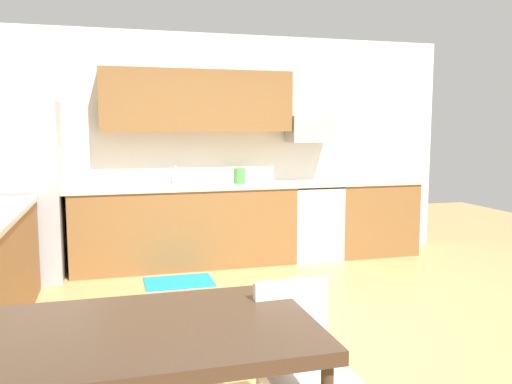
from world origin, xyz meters
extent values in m
plane|color=tan|center=(0.00, 0.00, 0.00)|extent=(12.00, 12.00, 0.00)
cube|color=white|center=(0.00, 2.65, 1.35)|extent=(5.80, 0.10, 2.70)
cube|color=brown|center=(-0.49, 2.30, 0.45)|extent=(2.53, 0.60, 0.90)
cube|color=brown|center=(1.89, 2.30, 0.45)|extent=(1.02, 0.60, 0.90)
cube|color=beige|center=(0.00, 2.30, 0.92)|extent=(4.80, 0.64, 0.04)
cube|color=brown|center=(-0.30, 2.43, 1.90)|extent=(2.20, 0.34, 0.70)
cube|color=#9EA0A5|center=(-2.18, 2.22, 0.93)|extent=(0.76, 0.70, 1.86)
cube|color=white|center=(1.08, 2.30, 0.44)|extent=(0.60, 0.60, 0.88)
cube|color=black|center=(1.08, 2.30, 0.90)|extent=(0.60, 0.60, 0.03)
cube|color=#9EA0A5|center=(1.08, 2.40, 1.58)|extent=(0.54, 0.36, 0.32)
cube|color=#A5A8AD|center=(-0.56, 2.30, 0.88)|extent=(0.48, 0.40, 0.14)
cylinder|color=#B2B5BA|center=(-0.56, 2.48, 1.04)|extent=(0.02, 0.02, 0.24)
cube|color=#422D1E|center=(-1.16, -1.52, 0.73)|extent=(1.40, 0.90, 0.06)
cylinder|color=#422D1E|center=(-0.52, -1.13, 0.35)|extent=(0.05, 0.05, 0.70)
cube|color=white|center=(-0.46, -1.49, 0.45)|extent=(0.41, 0.41, 0.05)
cube|color=white|center=(-0.46, -1.31, 0.65)|extent=(0.38, 0.05, 0.40)
cube|color=#198CBF|center=(-0.65, 1.65, 0.01)|extent=(0.70, 0.50, 0.01)
cylinder|color=#4CA54C|center=(0.17, 2.35, 1.02)|extent=(0.14, 0.14, 0.20)
camera|label=1|loc=(-1.31, -3.69, 1.59)|focal=37.11mm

